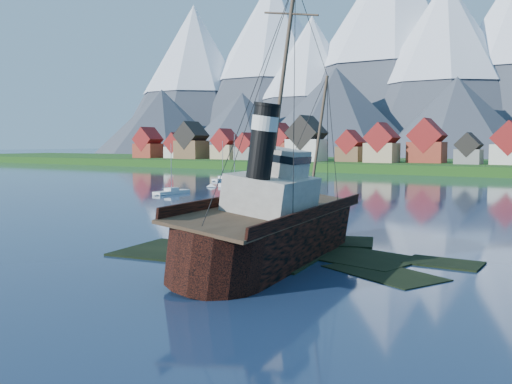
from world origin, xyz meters
The scene contains 8 objects.
ground centered at (0.00, 0.00, 0.00)m, with size 1400.00×1400.00×0.00m, color #182945.
shoal centered at (1.78, 2.15, -0.35)m, with size 31.71×21.24×1.14m.
seawall centered at (0.00, 132.00, 0.00)m, with size 600.00×2.50×2.00m, color #3F3D38.
town centered at (-33.12, 152.18, 8.99)m, with size 250.96×16.69×17.30m.
tugboat_wreck centered at (2.29, -0.03, 2.97)m, with size 6.92×29.83×23.64m.
sailboat_a centered at (-46.43, 42.21, 0.23)m, with size 2.56×8.48×10.23m.
sailboat_b centered at (-60.44, 78.87, 0.26)m, with size 2.02×7.56×10.91m.
sailboat_c centered at (-44.60, 61.25, 0.28)m, with size 9.86×5.73×12.42m.
Camera 1 is at (26.69, -42.50, 10.00)m, focal length 40.00 mm.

